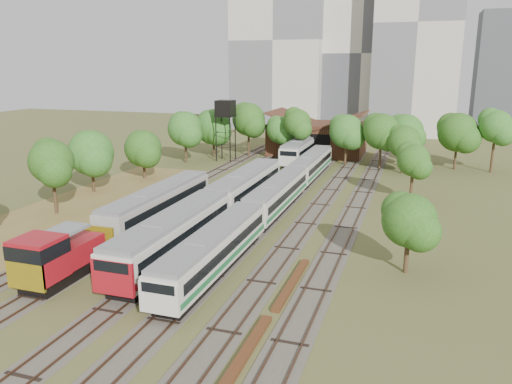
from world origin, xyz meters
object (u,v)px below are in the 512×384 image
(railcar_red_set, at_px, (216,208))
(shunter_locomotive, at_px, (56,257))
(railcar_green_set, at_px, (277,195))
(water_tower, at_px, (225,110))

(railcar_red_set, xyz_separation_m, shunter_locomotive, (-6.00, -15.22, -0.08))
(railcar_red_set, height_order, shunter_locomotive, shunter_locomotive)
(railcar_green_set, bearing_deg, water_tower, 122.06)
(railcar_red_set, bearing_deg, railcar_green_set, 62.19)
(railcar_green_set, height_order, water_tower, water_tower)
(railcar_green_set, relative_size, water_tower, 5.30)
(railcar_green_set, distance_m, water_tower, 31.13)
(railcar_green_set, bearing_deg, shunter_locomotive, -113.68)
(railcar_red_set, distance_m, shunter_locomotive, 16.36)
(railcar_red_set, distance_m, railcar_green_set, 8.58)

